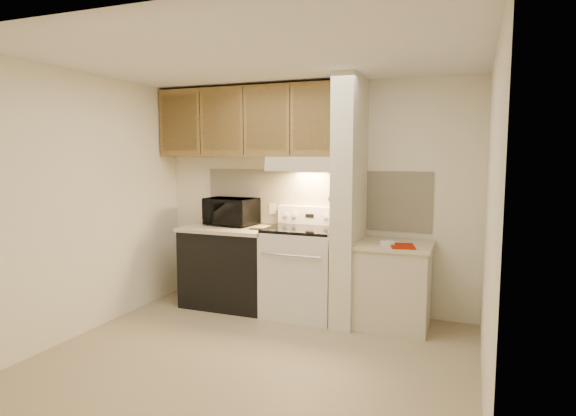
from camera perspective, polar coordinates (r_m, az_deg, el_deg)
The scene contains 50 objects.
floor at distance 4.34m, azimuth -3.66°, elevation -17.06°, with size 3.60×3.60×0.00m, color tan.
ceiling at distance 4.06m, azimuth -3.92°, elevation 17.35°, with size 3.60×3.60×0.00m, color white.
wall_back at distance 5.40m, azimuth 2.94°, elevation 1.31°, with size 3.60×0.02×2.50m, color white.
wall_left at distance 5.04m, azimuth -22.68°, elevation 0.46°, with size 0.02×3.00×2.50m, color white.
wall_right at distance 3.65m, azimuth 22.83°, elevation -1.64°, with size 0.02×3.00×2.50m, color white.
backsplash at distance 5.39m, azimuth 2.90°, elevation 1.14°, with size 2.60×0.02×0.63m, color #FFF4D0.
range_body at distance 5.21m, azimuth 1.69°, elevation -7.69°, with size 0.76×0.65×0.92m, color silver.
oven_window at distance 4.91m, azimuth 0.44°, elevation -8.08°, with size 0.50×0.01×0.30m, color black.
oven_handle at distance 4.83m, azimuth 0.29°, elevation -5.65°, with size 0.02×0.02×0.65m, color silver.
cooktop at distance 5.12m, azimuth 1.71°, elevation -2.52°, with size 0.74×0.64×0.03m, color black.
range_backguard at distance 5.37m, azimuth 2.72°, elevation -0.87°, with size 0.76×0.08×0.20m, color silver.
range_display at distance 5.33m, azimuth 2.58°, elevation -0.92°, with size 0.10×0.01×0.04m, color black.
range_knob_left_outer at distance 5.42m, azimuth -0.23°, elevation -0.79°, with size 0.05×0.05×0.02m, color silver.
range_knob_left_inner at distance 5.39m, azimuth 0.76°, elevation -0.84°, with size 0.05×0.05×0.02m, color silver.
range_knob_right_inner at distance 5.27m, azimuth 4.43°, elevation -1.01°, with size 0.05×0.05×0.02m, color silver.
range_knob_right_outer at distance 5.24m, azimuth 5.47°, elevation -1.06°, with size 0.05×0.05×0.02m, color silver.
dishwasher_front at distance 5.57m, azimuth -6.90°, elevation -7.07°, with size 1.00×0.63×0.87m, color black.
left_countertop at distance 5.49m, azimuth -6.97°, elevation -2.44°, with size 1.04×0.67×0.04m, color beige.
spoon_rest at distance 5.25m, azimuth -3.44°, elevation -2.50°, with size 0.21×0.07×0.01m, color black.
teal_jar at distance 5.83m, azimuth -8.99°, elevation -1.25°, with size 0.09×0.09×0.10m, color #2C5E61.
outlet at distance 5.56m, azimuth -1.85°, elevation -0.09°, with size 0.08×0.01×0.12m, color beige.
microwave at distance 5.61m, azimuth -6.77°, elevation -0.42°, with size 0.57×0.39×0.31m, color black.
partition_pillar at distance 4.93m, azimuth 7.30°, elevation 0.78°, with size 0.22×0.70×2.50m, color beige.
pillar_trim at distance 4.95m, azimuth 6.00°, elevation 1.40°, with size 0.01×0.70×0.04m, color olive.
knife_strip at distance 4.90m, azimuth 5.79°, elevation 1.59°, with size 0.02×0.42×0.04m, color black.
knife_blade_a at distance 4.76m, azimuth 5.13°, elevation 0.25°, with size 0.01×0.04×0.16m, color silver.
knife_handle_a at distance 4.76m, azimuth 5.18°, elevation 2.06°, with size 0.02×0.02×0.10m, color black.
knife_blade_b at distance 4.84m, azimuth 5.39°, elevation 0.23°, with size 0.01×0.04×0.18m, color silver.
knife_handle_b at distance 4.84m, azimuth 5.44°, elevation 2.12°, with size 0.02×0.02×0.10m, color black.
knife_blade_c at distance 4.92m, azimuth 5.62°, elevation 0.20°, with size 0.01×0.04×0.20m, color silver.
knife_handle_c at distance 4.90m, azimuth 5.64°, elevation 2.17°, with size 0.02×0.02×0.10m, color black.
knife_blade_d at distance 5.00m, azimuth 5.92°, elevation 0.53°, with size 0.01×0.04×0.16m, color silver.
knife_handle_d at distance 4.99m, azimuth 5.93°, elevation 2.24°, with size 0.02×0.02×0.10m, color black.
knife_blade_e at distance 5.07m, azimuth 6.13°, elevation 0.50°, with size 0.01×0.04×0.18m, color silver.
knife_handle_e at distance 5.05m, azimuth 6.12°, elevation 2.29°, with size 0.02×0.02×0.10m, color black.
oven_mitt at distance 5.13m, azimuth 6.32°, elevation 0.35°, with size 0.03×0.09×0.22m, color gray.
right_cab_base at distance 4.99m, azimuth 12.36°, elevation -9.12°, with size 0.70×0.60×0.81m, color beige.
right_countertop at distance 4.90m, azimuth 12.47°, elevation -4.32°, with size 0.74×0.64×0.04m, color beige.
red_folder at distance 4.73m, azimuth 13.40°, elevation -4.41°, with size 0.22×0.30×0.01m, color #A01901.
white_box at distance 4.80m, azimuth 11.71°, elevation -4.06°, with size 0.13×0.09×0.04m, color white.
range_hood at distance 5.17m, azimuth 2.19°, elevation 5.25°, with size 0.78×0.44×0.15m, color beige.
hood_lip at distance 4.98m, azimuth 1.40°, elevation 4.69°, with size 0.78×0.04×0.06m, color beige.
upper_cabinets at distance 5.49m, azimuth -4.56°, elevation 10.10°, with size 2.18×0.33×0.77m, color olive.
cab_door_a at distance 5.76m, azimuth -12.73°, elevation 9.79°, with size 0.46×0.01×0.63m, color olive.
cab_gap_a at distance 5.61m, azimuth -10.39°, elevation 9.94°, with size 0.01×0.01×0.73m, color black.
cab_door_b at distance 5.47m, azimuth -7.91°, elevation 10.07°, with size 0.46×0.01×0.63m, color olive.
cab_gap_b at distance 5.35m, azimuth -5.32°, elevation 10.20°, with size 0.01×0.01×0.73m, color black.
cab_door_c at distance 5.23m, azimuth -2.60°, elevation 10.30°, with size 0.46×0.01×0.63m, color olive.
cab_gap_c at distance 5.13m, azimuth 0.23°, elevation 10.39°, with size 0.01×0.01×0.73m, color black.
cab_door_d at distance 5.04m, azimuth 3.18°, elevation 10.45°, with size 0.46×0.01×0.63m, color olive.
Camera 1 is at (1.68, -3.61, 1.73)m, focal length 30.00 mm.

